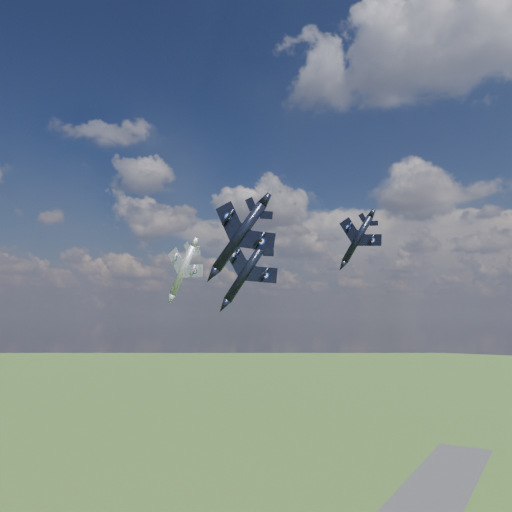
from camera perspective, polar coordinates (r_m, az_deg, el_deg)
The scene contains 4 objects.
jet_lead_navy at distance 84.11m, azimuth -1.16°, elevation -1.82°, with size 11.16×15.56×3.22m, color black, non-canonical shape.
jet_right_navy at distance 63.34m, azimuth -1.92°, elevation 2.25°, with size 9.91×13.81×2.86m, color black, non-canonical shape.
jet_high_navy at distance 97.84m, azimuth 11.52°, elevation 1.91°, with size 9.69×13.51×2.80m, color black, non-canonical shape.
jet_left_silver at distance 108.15m, azimuth -8.36°, elevation -1.63°, with size 11.43×15.93×3.30m, color #9FA3A9, non-canonical shape.
Camera 1 is at (49.22, -62.12, 73.48)m, focal length 35.00 mm.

